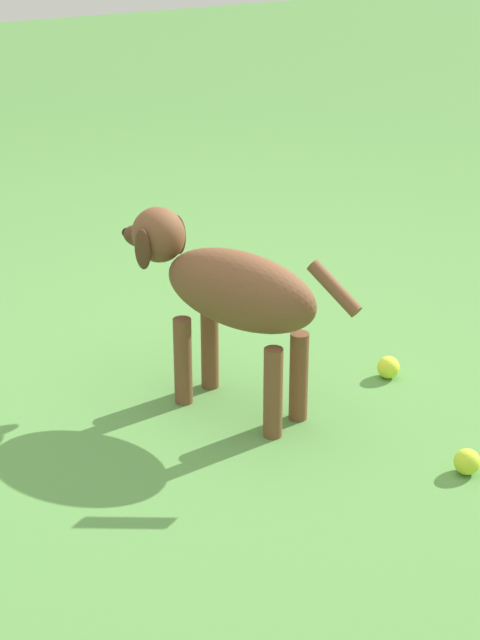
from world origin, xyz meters
name	(u,v)px	position (x,y,z in m)	size (l,w,h in m)	color
ground	(217,371)	(0.00, 0.00, 0.00)	(14.00, 14.00, 0.00)	#548C42
dog	(226,289)	(0.20, -0.07, 0.35)	(0.73, 0.38, 0.53)	brown
tennis_ball_0	(467,462)	(0.80, 0.27, 0.03)	(0.07, 0.07, 0.07)	#C0DA31
tennis_ball_1	(388,367)	(0.29, 0.42, 0.03)	(0.07, 0.07, 0.07)	#CDE536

